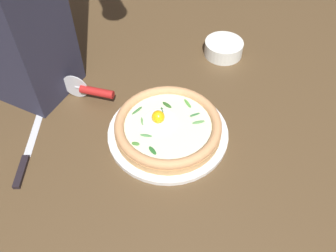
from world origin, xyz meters
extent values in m
cube|color=brown|center=(0.00, 0.00, -0.01)|extent=(2.40, 2.40, 0.03)
cylinder|color=white|center=(-0.05, 0.01, 0.01)|extent=(0.30, 0.30, 0.01)
cylinder|color=tan|center=(-0.05, 0.01, 0.02)|extent=(0.26, 0.26, 0.02)
torus|color=tan|center=(-0.05, 0.01, 0.04)|extent=(0.26, 0.26, 0.02)
cylinder|color=#EBF0CB|center=(-0.05, 0.01, 0.03)|extent=(0.22, 0.22, 0.00)
ellipsoid|color=white|center=(-0.04, -0.01, 0.04)|extent=(0.08, 0.08, 0.01)
sphere|color=yellow|center=(-0.04, -0.01, 0.05)|extent=(0.03, 0.03, 0.03)
ellipsoid|color=#2A662E|center=(-0.07, -0.03, 0.04)|extent=(0.02, 0.03, 0.01)
ellipsoid|color=#408547|center=(-0.12, 0.04, 0.04)|extent=(0.03, 0.01, 0.01)
ellipsoid|color=#588D4C|center=(-0.01, -0.04, 0.04)|extent=(0.02, 0.02, 0.01)
ellipsoid|color=#2C5C20|center=(-0.09, -0.03, 0.04)|extent=(0.01, 0.03, 0.01)
ellipsoid|color=#266426|center=(0.04, 0.04, 0.04)|extent=(0.01, 0.03, 0.01)
ellipsoid|color=#59974E|center=(-0.10, 0.06, 0.04)|extent=(0.03, 0.02, 0.00)
ellipsoid|color=#4B8C38|center=(0.05, 0.00, 0.04)|extent=(0.02, 0.02, 0.01)
ellipsoid|color=#4E8C4B|center=(0.01, 0.00, 0.04)|extent=(0.02, 0.03, 0.01)
ellipsoid|color=#3F7A3B|center=(-0.02, -0.07, 0.04)|extent=(0.03, 0.01, 0.01)
ellipsoid|color=#549C3E|center=(-0.13, 0.00, 0.04)|extent=(0.02, 0.03, 0.01)
cylinder|color=white|center=(-0.40, -0.09, 0.02)|extent=(0.12, 0.12, 0.04)
cylinder|color=silver|center=(0.03, -0.26, 0.04)|extent=(0.04, 0.06, 0.07)
cylinder|color=silver|center=(0.02, -0.25, 0.04)|extent=(0.02, 0.02, 0.01)
cylinder|color=red|center=(0.00, -0.20, 0.04)|extent=(0.06, 0.09, 0.02)
cube|color=silver|center=(0.18, -0.23, 0.00)|extent=(0.12, 0.12, 0.00)
cube|color=black|center=(0.27, -0.15, 0.01)|extent=(0.07, 0.07, 0.01)
camera|label=1|loc=(0.36, 0.40, 0.68)|focal=37.91mm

